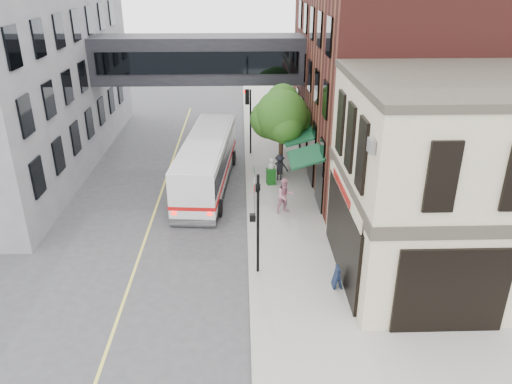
{
  "coord_description": "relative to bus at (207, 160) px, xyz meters",
  "views": [
    {
      "loc": [
        -0.24,
        -16.18,
        12.12
      ],
      "look_at": [
        0.35,
        3.0,
        3.45
      ],
      "focal_mm": 35.0,
      "sensor_mm": 36.0,
      "label": 1
    }
  ],
  "objects": [
    {
      "name": "sidewalk_main",
      "position": [
        4.3,
        2.36,
        -1.57
      ],
      "size": [
        4.0,
        60.0,
        0.15
      ],
      "primitive_type": "cube",
      "color": "gray",
      "rests_on": "ground"
    },
    {
      "name": "corner_building",
      "position": [
        11.28,
        -9.64,
        2.57
      ],
      "size": [
        10.19,
        8.12,
        8.45
      ],
      "color": "#B8AF8D",
      "rests_on": "ground"
    },
    {
      "name": "sandwich_board",
      "position": [
        5.9,
        -10.86,
        -1.04
      ],
      "size": [
        0.33,
        0.51,
        0.9
      ],
      "primitive_type": "cube",
      "rotation": [
        0.0,
        0.0,
        0.02
      ],
      "color": "black",
      "rests_on": "sidewalk_main"
    },
    {
      "name": "newspaper_box",
      "position": [
        3.81,
        -0.19,
        -1.0
      ],
      "size": [
        0.57,
        0.52,
        0.99
      ],
      "primitive_type": "cube",
      "rotation": [
        0.0,
        0.0,
        0.18
      ],
      "color": "#125115",
      "rests_on": "sidewalk_main"
    },
    {
      "name": "ground",
      "position": [
        2.3,
        -11.64,
        -1.65
      ],
      "size": [
        120.0,
        120.0,
        0.0
      ],
      "primitive_type": "plane",
      "color": "#38383A",
      "rests_on": "ground"
    },
    {
      "name": "pedestrian_a",
      "position": [
        3.87,
        -0.12,
        -0.69
      ],
      "size": [
        0.68,
        0.56,
        1.61
      ],
      "primitive_type": "imported",
      "rotation": [
        0.0,
        0.0,
        0.35
      ],
      "color": "beige",
      "rests_on": "sidewalk_main"
    },
    {
      "name": "traffic_signal_near",
      "position": [
        2.67,
        -9.64,
        1.34
      ],
      "size": [
        0.44,
        0.22,
        4.6
      ],
      "color": "black",
      "rests_on": "sidewalk_main"
    },
    {
      "name": "bus",
      "position": [
        0.0,
        0.0,
        0.0
      ],
      "size": [
        3.38,
        11.08,
        2.94
      ],
      "color": "silver",
      "rests_on": "ground"
    },
    {
      "name": "pedestrian_b",
      "position": [
        4.33,
        -4.01,
        -0.53
      ],
      "size": [
        1.14,
        1.02,
        1.93
      ],
      "primitive_type": "imported",
      "rotation": [
        0.0,
        0.0,
        0.38
      ],
      "color": "#C78197",
      "rests_on": "sidewalk_main"
    },
    {
      "name": "lane_marking",
      "position": [
        -2.7,
        -1.64,
        -1.64
      ],
      "size": [
        0.12,
        40.0,
        0.01
      ],
      "primitive_type": "cube",
      "color": "#D8CC4C",
      "rests_on": "ground"
    },
    {
      "name": "brick_building",
      "position": [
        12.28,
        3.35,
        5.34
      ],
      "size": [
        13.76,
        18.0,
        14.0
      ],
      "color": "#4A1C17",
      "rests_on": "ground"
    },
    {
      "name": "traffic_signal_far",
      "position": [
        2.57,
        5.36,
        1.69
      ],
      "size": [
        0.53,
        0.28,
        4.5
      ],
      "color": "black",
      "rests_on": "sidewalk_main"
    },
    {
      "name": "street_sign_pole",
      "position": [
        2.7,
        -4.64,
        0.29
      ],
      "size": [
        0.08,
        0.75,
        3.0
      ],
      "color": "gray",
      "rests_on": "sidewalk_main"
    },
    {
      "name": "street_tree",
      "position": [
        4.5,
        1.57,
        2.27
      ],
      "size": [
        3.8,
        3.2,
        5.6
      ],
      "color": "#382619",
      "rests_on": "sidewalk_main"
    },
    {
      "name": "pedestrian_c",
      "position": [
        4.36,
        0.44,
        -0.68
      ],
      "size": [
        1.06,
        0.61,
        1.63
      ],
      "primitive_type": "imported",
      "rotation": [
        0.0,
        0.0,
        0.0
      ],
      "color": "black",
      "rests_on": "sidewalk_main"
    },
    {
      "name": "skyway_bridge",
      "position": [
        -0.7,
        6.36,
        4.85
      ],
      "size": [
        14.0,
        3.18,
        3.0
      ],
      "color": "black",
      "rests_on": "ground"
    }
  ]
}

